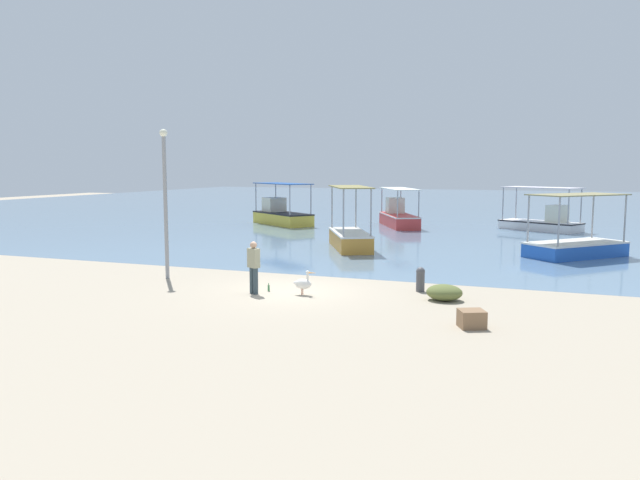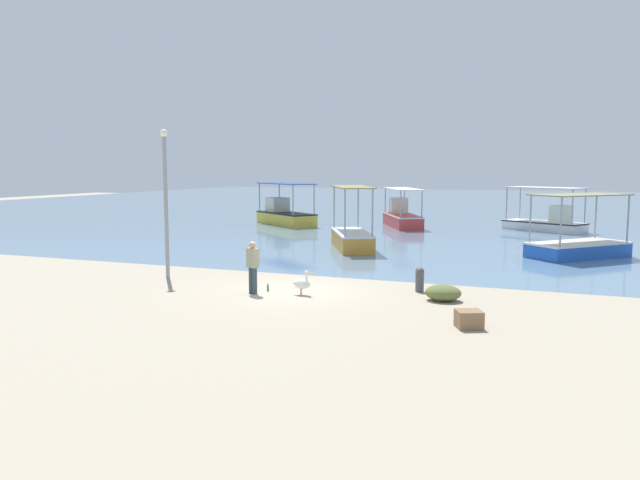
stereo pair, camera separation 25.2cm
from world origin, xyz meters
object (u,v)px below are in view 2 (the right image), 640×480
at_px(fishing_boat_far_left, 285,214).
at_px(fishing_boat_center, 402,217).
at_px(fisherman_standing, 253,266).
at_px(lamp_post, 166,195).
at_px(cargo_crate, 469,319).
at_px(fishing_boat_near_left, 578,245).
at_px(pelican, 302,283).
at_px(fishing_boat_near_right, 352,236).
at_px(mooring_bollard, 420,279).
at_px(glass_bottle, 268,288).
at_px(fishing_boat_outer, 547,221).
at_px(net_pile, 443,293).

distance_m(fishing_boat_far_left, fishing_boat_center, 8.21).
bearing_deg(fisherman_standing, lamp_post, 161.69).
xyz_separation_m(fishing_boat_far_left, cargo_crate, (16.17, -24.22, -0.48)).
bearing_deg(fishing_boat_near_left, pelican, -124.36).
bearing_deg(fishing_boat_near_right, mooring_bollard, -59.90).
bearing_deg(glass_bottle, mooring_bollard, 20.30).
relative_size(fishing_boat_outer, glass_bottle, 19.69).
xyz_separation_m(fishing_boat_center, mooring_bollard, (5.93, -21.56, -0.25)).
bearing_deg(net_pile, fishing_boat_far_left, 125.21).
bearing_deg(fishing_boat_center, cargo_crate, -72.51).
distance_m(fishing_boat_near_right, cargo_crate, 15.54).
height_order(fishing_boat_outer, pelican, fishing_boat_outer).
height_order(lamp_post, net_pile, lamp_post).
distance_m(lamp_post, cargo_crate, 12.08).
relative_size(fishing_boat_near_left, pelican, 5.93).
xyz_separation_m(fishing_boat_far_left, fishing_boat_outer, (17.35, 1.95, -0.09)).
bearing_deg(fishing_boat_outer, mooring_bollard, -98.58).
distance_m(fishing_boat_near_left, pelican, 14.73).
relative_size(pelican, lamp_post, 0.15).
bearing_deg(fishing_boat_far_left, cargo_crate, -56.27).
distance_m(fisherman_standing, net_pile, 6.03).
bearing_deg(fishing_boat_far_left, mooring_bollard, -55.14).
distance_m(fishing_boat_near_left, fishing_boat_center, 15.68).
distance_m(net_pile, cargo_crate, 3.22).
bearing_deg(fishing_boat_outer, fishing_boat_center, -176.83).
bearing_deg(pelican, fishing_boat_center, 96.26).
bearing_deg(fishing_boat_outer, fishing_boat_near_left, -82.17).
bearing_deg(mooring_bollard, fisherman_standing, -155.43).
xyz_separation_m(pelican, mooring_bollard, (3.36, 1.88, 0.05)).
bearing_deg(net_pile, mooring_bollard, 131.07).
bearing_deg(cargo_crate, fishing_boat_near_right, 119.39).
height_order(fishing_boat_near_left, fisherman_standing, fishing_boat_near_left).
xyz_separation_m(fishing_boat_outer, fisherman_standing, (-8.25, -24.32, 0.30)).
distance_m(fishing_boat_far_left, fishing_boat_near_left, 21.37).
bearing_deg(mooring_bollard, fishing_boat_far_left, 124.86).
bearing_deg(cargo_crate, pelican, 158.05).
distance_m(fishing_boat_near_left, lamp_post, 18.13).
bearing_deg(fishing_boat_far_left, lamp_post, -76.89).
bearing_deg(fishing_boat_near_right, fishing_boat_far_left, 128.65).
height_order(fishing_boat_outer, lamp_post, lamp_post).
bearing_deg(fishing_boat_near_left, lamp_post, -141.67).
relative_size(fishing_boat_outer, fisherman_standing, 3.15).
height_order(cargo_crate, glass_bottle, cargo_crate).
bearing_deg(glass_bottle, net_pile, 6.22).
distance_m(mooring_bollard, net_pile, 1.48).
bearing_deg(cargo_crate, mooring_bollard, 117.70).
bearing_deg(fisherman_standing, fishing_boat_center, 92.45).
distance_m(fishing_boat_outer, pelican, 24.87).
bearing_deg(fishing_boat_outer, lamp_post, -118.53).
xyz_separation_m(fishing_boat_far_left, fishing_boat_center, (8.09, 1.44, -0.03)).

